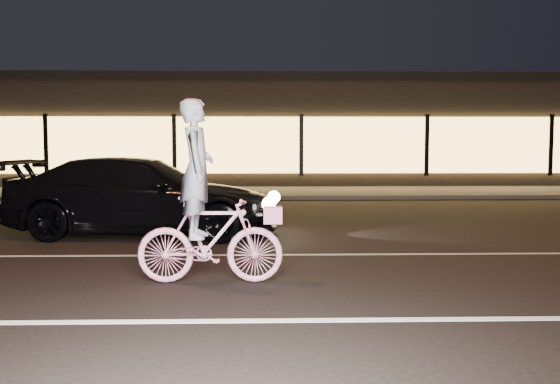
{
  "coord_description": "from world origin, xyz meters",
  "views": [
    {
      "loc": [
        -1.37,
        -7.37,
        1.72
      ],
      "look_at": [
        -1.15,
        0.6,
        1.08
      ],
      "focal_mm": 40.0,
      "sensor_mm": 36.0,
      "label": 1
    }
  ],
  "objects": [
    {
      "name": "lane_stripe_near",
      "position": [
        0.0,
        -1.5,
        0.0
      ],
      "size": [
        60.0,
        0.12,
        0.01
      ],
      "primitive_type": "cube",
      "color": "silver",
      "rests_on": "ground"
    },
    {
      "name": "sidewalk",
      "position": [
        0.0,
        13.0,
        0.06
      ],
      "size": [
        30.0,
        4.0,
        0.12
      ],
      "primitive_type": "cube",
      "color": "#383533",
      "rests_on": "ground"
    },
    {
      "name": "lane_stripe_far",
      "position": [
        0.0,
        2.0,
        0.0
      ],
      "size": [
        60.0,
        0.1,
        0.01
      ],
      "primitive_type": "cube",
      "color": "gray",
      "rests_on": "ground"
    },
    {
      "name": "cyclist",
      "position": [
        -2.05,
        0.14,
        0.79
      ],
      "size": [
        1.78,
        0.61,
        2.24
      ],
      "rotation": [
        0.0,
        0.0,
        1.57
      ],
      "color": "#D82A6B",
      "rests_on": "ground"
    },
    {
      "name": "ground",
      "position": [
        0.0,
        0.0,
        0.0
      ],
      "size": [
        90.0,
        90.0,
        0.0
      ],
      "primitive_type": "plane",
      "color": "black",
      "rests_on": "ground"
    },
    {
      "name": "storefront",
      "position": [
        0.0,
        18.97,
        2.15
      ],
      "size": [
        25.4,
        8.42,
        4.2
      ],
      "color": "black",
      "rests_on": "ground"
    },
    {
      "name": "sedan",
      "position": [
        -3.57,
        4.09,
        0.72
      ],
      "size": [
        5.09,
        2.4,
        1.44
      ],
      "rotation": [
        0.0,
        0.0,
        1.49
      ],
      "color": "black",
      "rests_on": "ground"
    }
  ]
}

